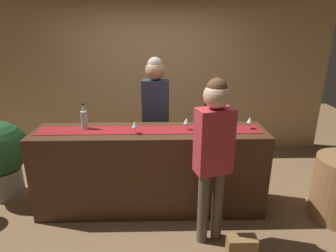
{
  "coord_description": "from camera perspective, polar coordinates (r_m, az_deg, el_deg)",
  "views": [
    {
      "loc": [
        0.13,
        -3.05,
        2.11
      ],
      "look_at": [
        0.21,
        0.0,
        1.06
      ],
      "focal_mm": 30.43,
      "sensor_mm": 36.0,
      "label": 1
    }
  ],
  "objects": [
    {
      "name": "handbag",
      "position": [
        3.07,
        14.5,
        -22.42
      ],
      "size": [
        0.28,
        0.14,
        0.22
      ],
      "primitive_type": "cube",
      "color": "olive",
      "rests_on": "ground"
    },
    {
      "name": "ground_plane",
      "position": [
        3.71,
        -3.32,
        -15.72
      ],
      "size": [
        10.0,
        10.0,
        0.0
      ],
      "primitive_type": "plane",
      "color": "brown"
    },
    {
      "name": "wine_bottle_amber",
      "position": [
        3.29,
        7.36,
        1.36
      ],
      "size": [
        0.07,
        0.07,
        0.3
      ],
      "color": "brown",
      "rests_on": "bar_counter"
    },
    {
      "name": "wine_bottle_clear",
      "position": [
        3.38,
        -16.42,
        1.24
      ],
      "size": [
        0.07,
        0.07,
        0.3
      ],
      "color": "#B2C6C1",
      "rests_on": "bar_counter"
    },
    {
      "name": "bartender",
      "position": [
        3.77,
        -2.49,
        3.55
      ],
      "size": [
        0.36,
        0.25,
        1.78
      ],
      "rotation": [
        0.0,
        0.0,
        3.05
      ],
      "color": "#26262B",
      "rests_on": "ground"
    },
    {
      "name": "bar_counter",
      "position": [
        3.45,
        -3.48,
        -8.79
      ],
      "size": [
        2.66,
        0.6,
        1.01
      ],
      "primitive_type": "cube",
      "color": "#472B19",
      "rests_on": "ground"
    },
    {
      "name": "customer_sipping",
      "position": [
        2.72,
        9.12,
        -4.12
      ],
      "size": [
        0.38,
        0.28,
        1.71
      ],
      "rotation": [
        0.0,
        0.0,
        0.27
      ],
      "color": "brown",
      "rests_on": "ground"
    },
    {
      "name": "counter_runner_cloth",
      "position": [
        3.25,
        -3.65,
        -0.81
      ],
      "size": [
        2.53,
        0.28,
        0.01
      ],
      "primitive_type": "cube",
      "color": "maroon",
      "rests_on": "bar_counter"
    },
    {
      "name": "wine_glass_mid_counter",
      "position": [
        3.12,
        -6.64,
        0.29
      ],
      "size": [
        0.07,
        0.07,
        0.14
      ],
      "color": "silver",
      "rests_on": "bar_counter"
    },
    {
      "name": "back_wall",
      "position": [
        5.0,
        -2.95,
        11.35
      ],
      "size": [
        6.0,
        0.12,
        2.9
      ],
      "primitive_type": "cube",
      "color": "tan",
      "rests_on": "ground"
    },
    {
      "name": "wine_glass_near_customer",
      "position": [
        3.23,
        3.72,
        1.0
      ],
      "size": [
        0.07,
        0.07,
        0.14
      ],
      "color": "silver",
      "rests_on": "bar_counter"
    },
    {
      "name": "wine_glass_far_end",
      "position": [
        3.38,
        16.08,
        1.11
      ],
      "size": [
        0.07,
        0.07,
        0.14
      ],
      "color": "silver",
      "rests_on": "bar_counter"
    },
    {
      "name": "potted_plant_tall",
      "position": [
        4.22,
        -30.63,
        -4.92
      ],
      "size": [
        0.7,
        0.7,
        1.03
      ],
      "color": "#9E9389",
      "rests_on": "ground"
    }
  ]
}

